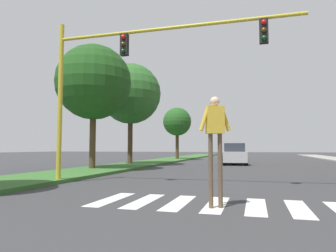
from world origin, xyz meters
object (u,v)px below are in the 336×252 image
at_px(tree_far, 131,94).
at_px(pedestrian_performer, 215,133).
at_px(traffic_light_gantry, 123,65).
at_px(tree_distant, 177,122).
at_px(sedan_midblock, 234,155).
at_px(tree_mid, 94,82).

xyz_separation_m(tree_far, pedestrian_performer, (8.15, -14.54, -3.74)).
bearing_deg(traffic_light_gantry, tree_distant, 99.18).
relative_size(tree_distant, sedan_midblock, 1.21).
distance_m(pedestrian_performer, sedan_midblock, 18.60).
height_order(tree_far, traffic_light_gantry, tree_far).
xyz_separation_m(traffic_light_gantry, sedan_midblock, (2.93, 15.30, -3.58)).
distance_m(tree_far, tree_distant, 11.55).
height_order(pedestrian_performer, sedan_midblock, pedestrian_performer).
distance_m(tree_mid, sedan_midblock, 12.75).
bearing_deg(sedan_midblock, tree_distant, 131.59).
bearing_deg(tree_far, sedan_midblock, 28.66).
xyz_separation_m(tree_mid, sedan_midblock, (7.53, 9.29, -4.43)).
bearing_deg(pedestrian_performer, tree_mid, 131.88).
bearing_deg(traffic_light_gantry, sedan_midblock, 79.18).
xyz_separation_m(tree_far, traffic_light_gantry, (4.44, -11.28, -1.04)).
xyz_separation_m(tree_far, tree_distant, (0.76, 11.46, -1.21)).
bearing_deg(sedan_midblock, tree_far, -151.34).
relative_size(tree_mid, traffic_light_gantry, 0.81).
bearing_deg(sedan_midblock, pedestrian_performer, -87.57).
relative_size(traffic_light_gantry, sedan_midblock, 1.93).
bearing_deg(pedestrian_performer, traffic_light_gantry, 138.69).
height_order(tree_distant, sedan_midblock, tree_distant).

